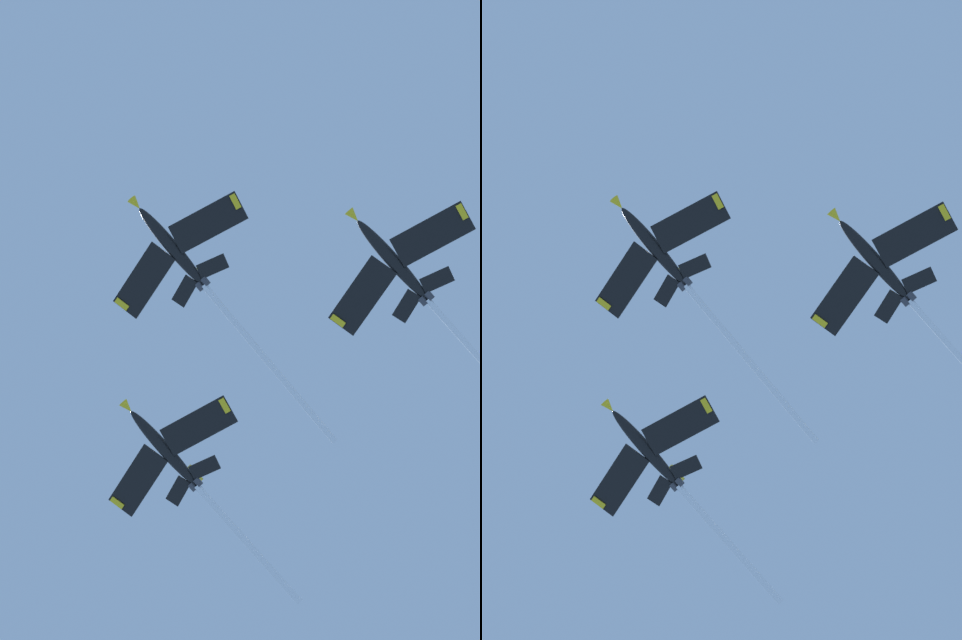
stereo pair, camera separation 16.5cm
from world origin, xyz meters
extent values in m
ellipsoid|color=black|center=(9.67, 1.24, 137.19)|extent=(5.77, 11.52, 5.38)
cone|color=yellow|center=(11.97, -4.62, 139.48)|extent=(1.81, 2.22, 1.68)
ellipsoid|color=black|center=(10.32, -0.40, 138.47)|extent=(2.00, 3.10, 1.80)
cube|color=black|center=(14.35, 3.84, 136.82)|extent=(9.34, 8.02, 1.42)
cube|color=yellow|center=(18.05, 5.64, 136.83)|extent=(1.57, 1.82, 0.73)
cube|color=black|center=(4.47, -0.02, 136.82)|extent=(9.37, 4.58, 1.42)
cube|color=yellow|center=(0.54, -1.21, 136.83)|extent=(0.92, 1.81, 0.73)
cube|color=black|center=(10.08, 6.45, 135.48)|extent=(3.89, 3.63, 0.77)
cube|color=black|center=(5.84, 4.79, 135.48)|extent=(3.70, 1.95, 0.77)
cube|color=yellow|center=(7.85, 5.89, 136.86)|extent=(1.34, 3.06, 3.45)
cylinder|color=#38383D|center=(8.12, 6.45, 135.11)|extent=(1.19, 1.42, 1.09)
cylinder|color=#38383D|center=(7.28, 6.12, 135.11)|extent=(1.19, 1.42, 1.09)
cylinder|color=white|center=(3.52, 16.97, 130.93)|extent=(9.07, 21.57, 8.98)
ellipsoid|color=black|center=(21.09, 23.98, 130.94)|extent=(5.54, 11.56, 5.43)
cone|color=yellow|center=(23.25, 18.08, 133.26)|extent=(1.79, 2.21, 1.68)
ellipsoid|color=black|center=(21.69, 22.32, 132.23)|extent=(1.95, 3.10, 1.81)
cube|color=black|center=(25.82, 26.47, 130.57)|extent=(9.38, 7.91, 1.44)
cube|color=yellow|center=(29.55, 28.19, 130.57)|extent=(1.55, 1.82, 0.74)
cube|color=black|center=(15.87, 22.82, 130.57)|extent=(9.32, 4.39, 1.44)
cube|color=yellow|center=(11.91, 21.71, 130.57)|extent=(0.88, 1.80, 0.74)
cube|color=black|center=(21.61, 29.16, 129.20)|extent=(3.91, 3.60, 0.77)
cube|color=black|center=(17.33, 27.59, 129.20)|extent=(3.66, 1.88, 0.77)
cube|color=yellow|center=(19.37, 28.66, 130.59)|extent=(1.28, 3.09, 3.46)
cylinder|color=#38383D|center=(19.65, 29.21, 128.83)|extent=(1.17, 1.42, 1.10)
cylinder|color=#38383D|center=(18.80, 28.90, 128.83)|extent=(1.17, 1.42, 1.10)
ellipsoid|color=black|center=(-12.00, 10.35, 130.62)|extent=(5.43, 11.63, 5.26)
cone|color=yellow|center=(-9.90, 4.39, 132.84)|extent=(1.77, 2.20, 1.66)
ellipsoid|color=black|center=(-11.41, 8.67, 131.88)|extent=(1.92, 3.11, 1.78)
cube|color=black|center=(-7.25, 12.80, 130.26)|extent=(9.42, 7.85, 1.38)
cube|color=yellow|center=(-3.49, 14.47, 130.27)|extent=(1.54, 1.84, 0.71)
cube|color=black|center=(-17.24, 9.26, 130.26)|extent=(9.29, 4.30, 1.38)
cube|color=yellow|center=(-21.22, 8.20, 130.27)|extent=(0.86, 1.80, 0.71)
cube|color=black|center=(-11.43, 15.56, 128.96)|extent=(3.92, 3.58, 0.75)
cube|color=black|center=(-15.73, 14.04, 128.96)|extent=(3.64, 1.84, 0.75)
cube|color=yellow|center=(-13.67, 15.06, 130.35)|extent=(1.23, 3.07, 3.44)
cylinder|color=#38383D|center=(-13.39, 15.63, 128.60)|extent=(1.16, 1.41, 1.09)
cylinder|color=#38383D|center=(-14.24, 15.33, 128.60)|extent=(1.16, 1.41, 1.09)
cylinder|color=white|center=(-16.80, 23.92, 125.46)|extent=(6.74, 17.08, 6.96)
camera|label=1|loc=(54.54, -11.17, 1.92)|focal=67.59mm
camera|label=2|loc=(54.47, -11.32, 1.92)|focal=67.59mm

